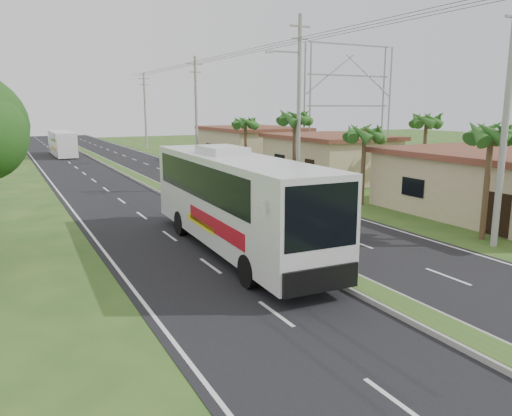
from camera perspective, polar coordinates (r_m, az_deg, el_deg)
name	(u,v)px	position (r m, az deg, el deg)	size (l,w,h in m)	color
ground	(370,294)	(16.71, 12.91, -9.54)	(180.00, 180.00, 0.00)	#284E1C
road_asphalt	(174,196)	(33.92, -9.35, 1.32)	(14.00, 160.00, 0.02)	black
median_strip	(174,195)	(33.91, -9.36, 1.47)	(1.20, 160.00, 0.18)	gray
lane_edge_left	(69,205)	(32.53, -20.63, 0.28)	(0.12, 160.00, 0.01)	silver
lane_edge_right	(262,189)	(36.51, 0.69, 2.18)	(0.12, 160.00, 0.01)	silver
shop_near	(500,184)	(30.36, 26.13, 2.49)	(8.60, 12.60, 3.52)	tan
shop_mid	(329,157)	(41.79, 8.30, 5.81)	(7.60, 10.60, 3.67)	tan
shop_far	(252,145)	(53.74, -0.46, 7.25)	(8.60, 11.60, 3.82)	tan
palm_verge_a	(491,134)	(24.30, 25.30, 7.64)	(2.40, 2.40, 5.45)	#473321
palm_verge_b	(365,133)	(30.90, 12.30, 8.35)	(2.40, 2.40, 5.05)	#473321
palm_verge_c	(295,118)	(36.22, 4.45, 10.21)	(2.40, 2.40, 5.85)	#473321
palm_verge_d	(245,123)	(44.36, -1.22, 9.73)	(2.40, 2.40, 5.25)	#473321
palm_behind_shop	(426,121)	(38.58, 18.90, 9.43)	(2.40, 2.40, 5.65)	#473321
utility_pole_a	(506,113)	(23.28, 26.71, 9.70)	(1.60, 0.28, 11.00)	gray
utility_pole_b	(299,102)	(35.19, 4.89, 12.02)	(3.20, 0.28, 12.00)	gray
utility_pole_c	(196,109)	(53.21, -6.86, 11.16)	(1.60, 0.28, 11.00)	gray
utility_pole_d	(145,110)	(72.27, -12.55, 10.84)	(1.60, 0.28, 10.50)	gray
billboard_lattice	(349,98)	(52.80, 10.54, 12.30)	(10.18, 1.18, 12.07)	gray
coach_bus_main	(234,195)	(20.46, -2.57, 1.44)	(3.25, 13.30, 4.27)	silver
coach_bus_far	(62,142)	(65.79, -21.29, 7.03)	(2.29, 10.16, 2.96)	white
motorcyclist	(214,224)	(22.24, -4.83, -1.85)	(1.77, 0.54, 2.23)	black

